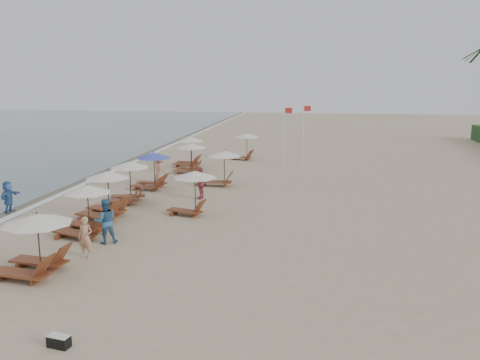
% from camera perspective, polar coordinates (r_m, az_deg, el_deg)
% --- Properties ---
extents(ground, '(160.00, 160.00, 0.00)m').
position_cam_1_polar(ground, '(20.19, -2.53, -8.11)').
color(ground, tan).
rests_on(ground, ground).
extents(wet_sand_band, '(3.20, 140.00, 0.01)m').
position_cam_1_polar(wet_sand_band, '(33.69, -20.13, -0.77)').
color(wet_sand_band, '#6B5E4C').
rests_on(wet_sand_band, ground).
extents(foam_line, '(0.50, 140.00, 0.02)m').
position_cam_1_polar(foam_line, '(33.07, -18.17, -0.85)').
color(foam_line, white).
rests_on(foam_line, ground).
extents(lounger_station_0, '(2.79, 2.40, 2.22)m').
position_cam_1_polar(lounger_station_0, '(18.96, -22.52, -6.85)').
color(lounger_station_0, brown).
rests_on(lounger_station_0, ground).
extents(lounger_station_1, '(2.59, 2.50, 2.25)m').
position_cam_1_polar(lounger_station_1, '(22.96, -17.42, -3.57)').
color(lounger_station_1, brown).
rests_on(lounger_station_1, ground).
extents(lounger_station_2, '(2.72, 2.67, 2.35)m').
position_cam_1_polar(lounger_station_2, '(25.46, -15.27, -1.88)').
color(lounger_station_2, brown).
rests_on(lounger_station_2, ground).
extents(lounger_station_3, '(2.51, 2.27, 2.32)m').
position_cam_1_polar(lounger_station_3, '(28.22, -12.76, -0.27)').
color(lounger_station_3, brown).
rests_on(lounger_station_3, ground).
extents(lounger_station_4, '(2.51, 2.16, 2.28)m').
position_cam_1_polar(lounger_station_4, '(31.52, -10.08, 1.03)').
color(lounger_station_4, brown).
rests_on(lounger_station_4, ground).
extents(lounger_station_5, '(2.49, 2.28, 2.14)m').
position_cam_1_polar(lounger_station_5, '(36.62, -5.78, 2.68)').
color(lounger_station_5, brown).
rests_on(lounger_station_5, ground).
extents(lounger_station_6, '(2.43, 2.06, 2.32)m').
position_cam_1_polar(lounger_station_6, '(39.10, -5.91, 3.17)').
color(lounger_station_6, brown).
rests_on(lounger_station_6, ground).
extents(inland_station_0, '(2.61, 2.24, 2.22)m').
position_cam_1_polar(inland_station_0, '(25.17, -5.58, -0.75)').
color(inland_station_0, brown).
rests_on(inland_station_0, ground).
extents(inland_station_1, '(2.85, 2.24, 2.22)m').
position_cam_1_polar(inland_station_1, '(31.89, -2.35, 1.61)').
color(inland_station_1, brown).
rests_on(inland_station_1, ground).
extents(inland_station_2, '(2.67, 2.24, 2.22)m').
position_cam_1_polar(inland_station_2, '(42.13, 0.50, 4.23)').
color(inland_station_2, brown).
rests_on(inland_station_2, ground).
extents(beachgoer_near, '(0.61, 0.42, 1.61)m').
position_cam_1_polar(beachgoer_near, '(20.17, -17.14, -6.24)').
color(beachgoer_near, tan).
rests_on(beachgoer_near, ground).
extents(beachgoer_mid_a, '(1.15, 1.07, 1.90)m').
position_cam_1_polar(beachgoer_mid_a, '(21.61, -15.03, -4.53)').
color(beachgoer_mid_a, '#2E5F8B').
rests_on(beachgoer_mid_a, ground).
extents(beachgoer_far_a, '(0.65, 1.14, 1.83)m').
position_cam_1_polar(beachgoer_far_a, '(28.54, -4.47, -0.36)').
color(beachgoer_far_a, '#AF4653').
rests_on(beachgoer_far_a, ground).
extents(beachgoer_far_b, '(0.75, 1.00, 1.86)m').
position_cam_1_polar(beachgoer_far_b, '(33.11, -9.18, 1.22)').
color(beachgoer_far_b, tan).
rests_on(beachgoer_far_b, ground).
extents(waterline_walker, '(0.53, 1.54, 1.65)m').
position_cam_1_polar(waterline_walker, '(28.19, -24.80, -1.74)').
color(waterline_walker, '#335B9A').
rests_on(waterline_walker, ground).
extents(duffel_bag, '(0.62, 0.38, 0.32)m').
position_cam_1_polar(duffel_bag, '(14.30, -19.86, -16.81)').
color(duffel_bag, black).
rests_on(duffel_bag, ground).
extents(flag_pole_near, '(0.60, 0.08, 4.80)m').
position_cam_1_polar(flag_pole_near, '(37.65, 5.10, 5.21)').
color(flag_pole_near, silver).
rests_on(flag_pole_near, ground).
extents(flag_pole_far, '(0.60, 0.08, 4.83)m').
position_cam_1_polar(flag_pole_far, '(39.65, 7.22, 5.51)').
color(flag_pole_far, silver).
rests_on(flag_pole_far, ground).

